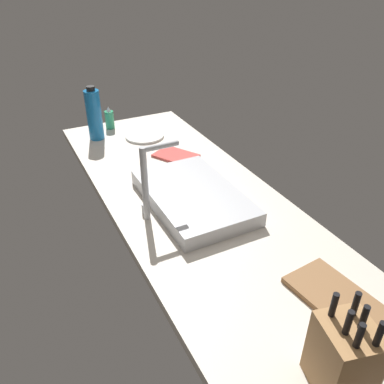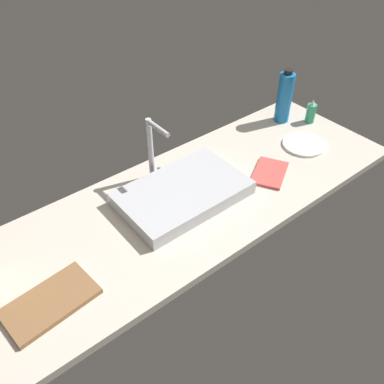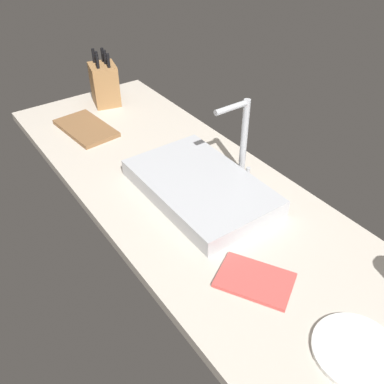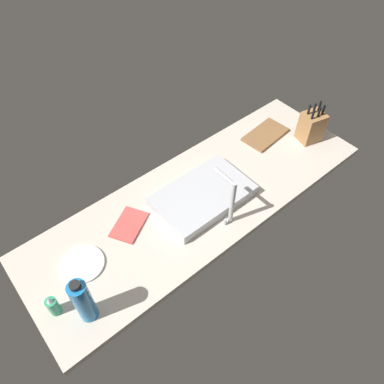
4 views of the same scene
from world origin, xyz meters
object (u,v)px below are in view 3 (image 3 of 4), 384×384
at_px(dish_towel, 255,280).
at_px(faucet, 242,133).
at_px(dinner_plate, 356,351).
at_px(sink_basin, 200,187).
at_px(cutting_board, 86,128).
at_px(knife_block, 104,84).

bearing_deg(dish_towel, faucet, 144.66).
bearing_deg(dinner_plate, sink_basin, 174.95).
relative_size(faucet, cutting_board, 1.00).
height_order(dinner_plate, dish_towel, same).
xyz_separation_m(faucet, knife_block, (-0.82, -0.13, -0.07)).
relative_size(cutting_board, dish_towel, 1.45).
bearing_deg(dish_towel, dinner_plate, 9.42).
bearing_deg(dish_towel, cutting_board, -178.56).
distance_m(faucet, dish_towel, 0.54).
relative_size(faucet, dinner_plate, 1.42).
distance_m(cutting_board, dish_towel, 1.05).
relative_size(sink_basin, dinner_plate, 2.53).
distance_m(knife_block, dinner_plate, 1.53).
height_order(knife_block, dish_towel, knife_block).
bearing_deg(dish_towel, sink_basin, 164.68).
bearing_deg(cutting_board, sink_basin, 12.01).
bearing_deg(cutting_board, knife_block, 134.17).
height_order(sink_basin, cutting_board, sink_basin).
bearing_deg(dinner_plate, knife_block, 175.71).
bearing_deg(dinner_plate, faucet, 160.89).
xyz_separation_m(sink_basin, dish_towel, (0.40, -0.11, -0.02)).
xyz_separation_m(faucet, cutting_board, (-0.63, -0.32, -0.16)).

